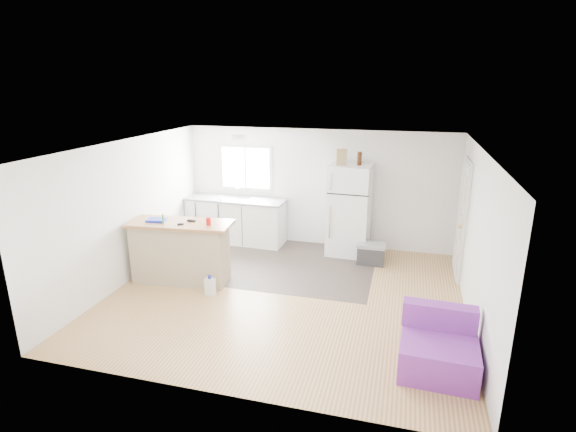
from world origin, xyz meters
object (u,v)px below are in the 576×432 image
Objects in this scene: purple_seat at (438,349)px; mop at (160,269)px; bottle_right at (360,159)px; peninsula at (181,251)px; bottle_left at (359,159)px; refrigerator at (349,210)px; cleaner_jug at (210,286)px; blue_tray at (156,220)px; red_cup at (208,221)px; cardboard_box at (341,157)px; cooler at (371,253)px; kitchen_cabinets at (236,220)px.

mop is at bearing 165.86° from purple_seat.
peninsula is at bearing -143.52° from bottle_right.
peninsula is 7.12× the size of bottle_left.
bottle_right is (0.16, -0.02, 1.02)m from refrigerator.
cleaner_jug is at bearing -44.34° from mop.
blue_tray reaches higher than purple_seat.
cardboard_box is at bearing 46.89° from red_cup.
cooler is at bearing 45.80° from cleaner_jug.
red_cup reaches higher than blue_tray.
bottle_right is at bearing -3.72° from refrigerator.
cooler is 0.58× the size of purple_seat.
cardboard_box reaches higher than refrigerator.
kitchen_cabinets reaches higher than peninsula.
peninsula is 1.43× the size of mop.
blue_tray is (-0.04, 0.09, 0.85)m from mop.
purple_seat is 3.04× the size of blue_tray.
blue_tray reaches higher than cooler.
cleaner_jug is (0.51, -2.48, -0.34)m from kitchen_cabinets.
cleaner_jug is at bearing -126.16° from cardboard_box.
peninsula is at bearing 179.24° from red_cup.
cooler is 3.83m from mop.
bottle_right is at bearing 66.14° from bottle_left.
refrigerator is at bearing 35.23° from blue_tray.
bottle_right is at bearing 31.17° from peninsula.
cooler is at bearing 32.64° from red_cup.
cleaner_jug is (-1.89, -2.42, -0.75)m from refrigerator.
purple_seat is 4.08m from bottle_left.
cardboard_box is (-0.68, 0.35, 1.74)m from cooler.
blue_tray is at bearing -178.37° from peninsula.
mop is 10.39× the size of red_cup.
bottle_left reaches higher than red_cup.
purple_seat is (1.54, -3.51, -0.63)m from refrigerator.
refrigerator is 5.97× the size of blue_tray.
mop is at bearing -140.25° from refrigerator.
peninsula is at bearing -143.76° from bottle_left.
purple_seat reaches higher than cleaner_jug.
cardboard_box is 0.35m from bottle_right.
refrigerator is at bearing 0.61° from kitchen_cabinets.
blue_tray is at bearing -155.01° from cooler.
bottle_right is (0.01, 0.03, 0.00)m from bottle_left.
blue_tray is at bearing -177.60° from red_cup.
bottle_left is (2.18, 2.01, 0.79)m from red_cup.
cardboard_box is at bearing -173.75° from bottle_left.
red_cup is (0.89, 0.13, 0.89)m from mop.
purple_seat is 4.10m from bottle_right.
blue_tray is (-0.56, -2.15, 0.60)m from kitchen_cabinets.
blue_tray is 3.84m from bottle_right.
purple_seat is (1.05, -3.07, 0.06)m from cooler.
cooler is at bearing 111.30° from purple_seat.
bottle_left reaches higher than cooler.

